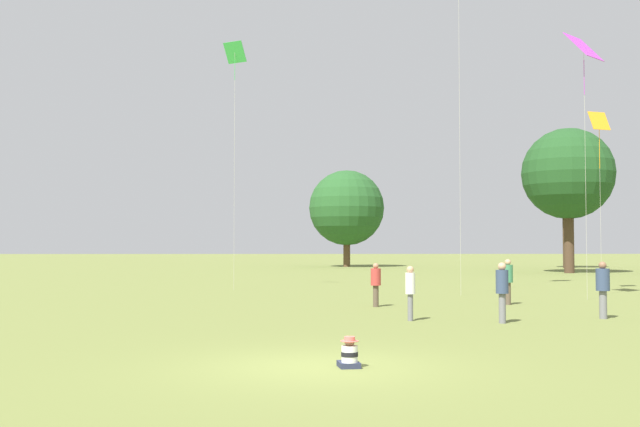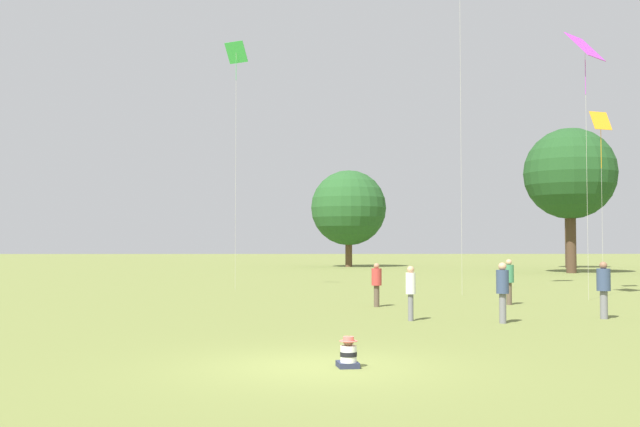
# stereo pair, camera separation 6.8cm
# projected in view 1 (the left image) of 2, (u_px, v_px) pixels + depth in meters

# --- Properties ---
(ground_plane) EXTENTS (300.00, 300.00, 0.00)m
(ground_plane) POSITION_uv_depth(u_px,v_px,m) (317.00, 367.00, 13.35)
(ground_plane) COLOR olive
(seated_toddler) EXTENTS (0.42, 0.50, 0.57)m
(seated_toddler) POSITION_uv_depth(u_px,v_px,m) (349.00, 354.00, 13.27)
(seated_toddler) COLOR #282D47
(seated_toddler) RESTS_ON ground
(person_standing_0) EXTENTS (0.37, 0.37, 1.53)m
(person_standing_0) POSITION_uv_depth(u_px,v_px,m) (376.00, 281.00, 26.14)
(person_standing_0) COLOR brown
(person_standing_0) RESTS_ON ground
(person_standing_1) EXTENTS (0.38, 0.38, 1.57)m
(person_standing_1) POSITION_uv_depth(u_px,v_px,m) (410.00, 288.00, 21.37)
(person_standing_1) COLOR slate
(person_standing_1) RESTS_ON ground
(person_standing_3) EXTENTS (0.46, 0.46, 1.68)m
(person_standing_3) POSITION_uv_depth(u_px,v_px,m) (502.00, 287.00, 20.72)
(person_standing_3) COLOR slate
(person_standing_3) RESTS_ON ground
(person_standing_4) EXTENTS (0.54, 0.54, 1.68)m
(person_standing_4) POSITION_uv_depth(u_px,v_px,m) (603.00, 285.00, 21.96)
(person_standing_4) COLOR slate
(person_standing_4) RESTS_ON ground
(person_standing_5) EXTENTS (0.46, 0.46, 1.64)m
(person_standing_5) POSITION_uv_depth(u_px,v_px,m) (508.00, 278.00, 27.03)
(person_standing_5) COLOR brown
(person_standing_5) RESTS_ON ground
(kite_0) EXTENTS (1.05, 0.70, 8.34)m
(kite_0) POSITION_uv_depth(u_px,v_px,m) (599.00, 126.00, 34.59)
(kite_0) COLOR orange
(kite_0) RESTS_ON ground
(kite_1) EXTENTS (1.77, 1.74, 10.57)m
(kite_1) POSITION_uv_depth(u_px,v_px,m) (584.00, 51.00, 29.69)
(kite_1) COLOR #B738C6
(kite_1) RESTS_ON ground
(kite_2) EXTENTS (1.17, 0.96, 11.97)m
(kite_2) POSITION_uv_depth(u_px,v_px,m) (235.00, 59.00, 36.29)
(kite_2) COLOR green
(kite_2) RESTS_ON ground
(distant_tree_0) EXTENTS (7.23, 7.23, 9.28)m
(distant_tree_0) POSITION_uv_depth(u_px,v_px,m) (347.00, 208.00, 71.87)
(distant_tree_0) COLOR brown
(distant_tree_0) RESTS_ON ground
(distant_tree_1) EXTENTS (4.84, 4.84, 9.61)m
(distant_tree_1) POSITION_uv_depth(u_px,v_px,m) (566.00, 190.00, 68.08)
(distant_tree_1) COLOR #473323
(distant_tree_1) RESTS_ON ground
(distant_tree_2) EXTENTS (6.90, 6.90, 10.98)m
(distant_tree_2) POSITION_uv_depth(u_px,v_px,m) (568.00, 174.00, 56.61)
(distant_tree_2) COLOR #473323
(distant_tree_2) RESTS_ON ground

